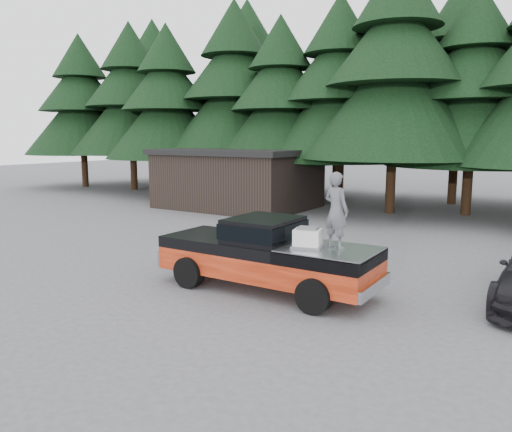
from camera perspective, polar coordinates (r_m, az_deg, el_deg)
The scene contains 7 objects.
ground at distance 13.91m, azimuth 0.31°, elevation -7.68°, with size 120.00×120.00×0.00m, color #4F4F51.
pickup_truck at distance 13.18m, azimuth 1.25°, elevation -5.63°, with size 6.00×2.04×1.33m, color #CE421C, non-canonical shape.
truck_cab at distance 13.02m, azimuth 0.89°, elevation -1.48°, with size 1.66×1.90×0.59m, color black.
air_compressor at distance 12.19m, azimuth 5.93°, elevation -2.62°, with size 0.64×0.53×0.44m, color silver.
man_on_bed at distance 12.14m, azimuth 9.15°, elevation 0.66°, with size 0.68×0.44×1.85m, color #4F5155.
utility_building at distance 28.39m, azimuth -2.07°, elevation 4.37°, with size 8.40×6.40×3.30m.
treeline at distance 29.45m, azimuth 20.05°, elevation 15.82°, with size 60.15×16.05×17.50m.
Camera 1 is at (7.12, -11.24, 4.02)m, focal length 35.00 mm.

